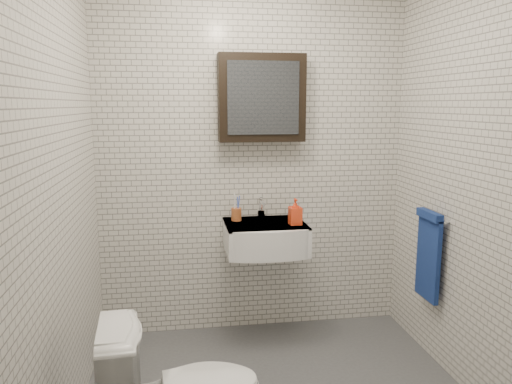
# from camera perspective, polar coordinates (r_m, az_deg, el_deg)

# --- Properties ---
(room_shell) EXTENTS (2.22, 2.02, 2.51)m
(room_shell) POSITION_cam_1_polar(r_m,az_deg,el_deg) (2.59, 2.98, 5.75)
(room_shell) COLOR silver
(room_shell) RESTS_ON ground
(washbasin) EXTENTS (0.55, 0.50, 0.20)m
(washbasin) POSITION_cam_1_polar(r_m,az_deg,el_deg) (3.43, 1.16, -5.23)
(washbasin) COLOR white
(washbasin) RESTS_ON room_shell
(faucet) EXTENTS (0.06, 0.20, 0.15)m
(faucet) POSITION_cam_1_polar(r_m,az_deg,el_deg) (3.58, 0.62, -1.92)
(faucet) COLOR silver
(faucet) RESTS_ON washbasin
(mirror_cabinet) EXTENTS (0.60, 0.15, 0.60)m
(mirror_cabinet) POSITION_cam_1_polar(r_m,az_deg,el_deg) (3.50, 0.65, 10.68)
(mirror_cabinet) COLOR black
(mirror_cabinet) RESTS_ON room_shell
(towel_rail) EXTENTS (0.09, 0.30, 0.58)m
(towel_rail) POSITION_cam_1_polar(r_m,az_deg,el_deg) (3.41, 19.13, -6.45)
(towel_rail) COLOR silver
(towel_rail) RESTS_ON room_shell
(toothbrush_cup) EXTENTS (0.09, 0.09, 0.20)m
(toothbrush_cup) POSITION_cam_1_polar(r_m,az_deg,el_deg) (3.51, -2.26, -2.49)
(toothbrush_cup) COLOR #A65429
(toothbrush_cup) RESTS_ON washbasin
(soap_bottle) EXTENTS (0.09, 0.09, 0.18)m
(soap_bottle) POSITION_cam_1_polar(r_m,az_deg,el_deg) (3.40, 4.51, -2.25)
(soap_bottle) COLOR orange
(soap_bottle) RESTS_ON washbasin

